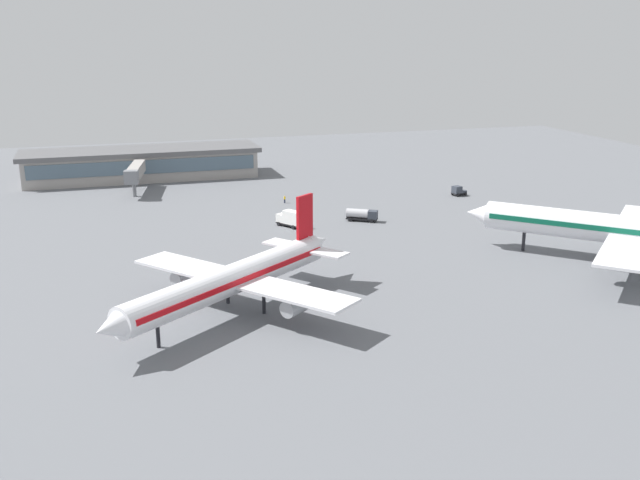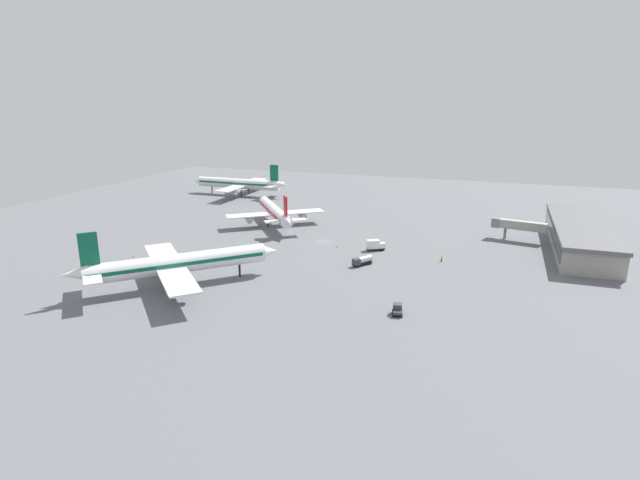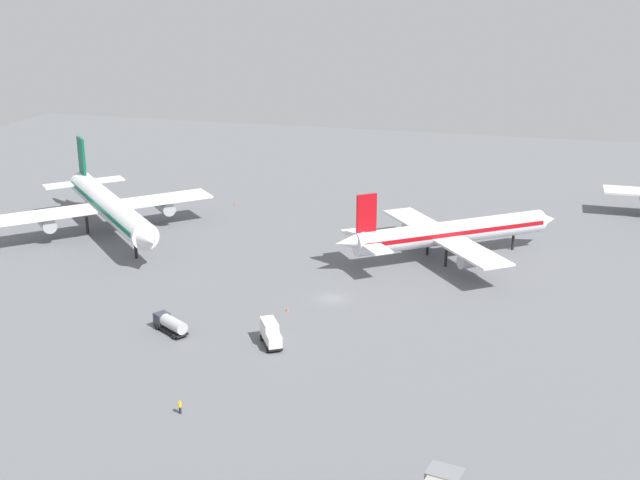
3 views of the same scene
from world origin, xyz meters
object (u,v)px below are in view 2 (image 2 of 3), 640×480
safety_cone_near_gate (337,247)px  baggage_tug (397,309)px  airplane_at_gate (239,184)px  airplane_distant (275,212)px  fuel_truck (362,260)px  ground_crew_worker (442,259)px  airplane_taxiing (176,264)px  catering_truck (375,245)px  safety_cone_mid_apron (133,256)px

safety_cone_near_gate → baggage_tug: bearing=-147.6°
airplane_at_gate → airplane_distant: size_ratio=1.32×
fuel_truck → baggage_tug: fuel_truck is taller
ground_crew_worker → safety_cone_near_gate: ground_crew_worker is taller
airplane_taxiing → ground_crew_worker: airplane_taxiing is taller
airplane_taxiing → airplane_distant: size_ratio=1.09×
fuel_truck → catering_truck: size_ratio=1.10×
baggage_tug → ground_crew_worker: (40.79, -4.70, -0.31)m
airplane_distant → airplane_taxiing: bearing=145.3°
catering_truck → fuel_truck: bearing=-121.5°
airplane_at_gate → safety_cone_near_gate: (-68.55, -70.75, -5.24)m
airplane_distant → catering_truck: (-19.35, -42.45, -3.27)m
baggage_tug → safety_cone_mid_apron: baggage_tug is taller
catering_truck → ground_crew_worker: catering_truck is taller
fuel_truck → ground_crew_worker: 23.23m
airplane_at_gate → baggage_tug: (-112.25, -98.51, -4.39)m
airplane_at_gate → airplane_taxiing: airplane_taxiing is taller
baggage_tug → safety_cone_mid_apron: bearing=67.9°
airplane_at_gate → ground_crew_worker: 125.62m
airplane_at_gate → ground_crew_worker: (-71.46, -103.21, -4.69)m
airplane_at_gate → catering_truck: airplane_at_gate is taller
airplane_taxiing → fuel_truck: bearing=-6.4°
baggage_tug → safety_cone_mid_apron: 82.77m
catering_truck → safety_cone_mid_apron: catering_truck is taller
catering_truck → baggage_tug: 47.78m
airplane_taxiing → catering_truck: airplane_taxiing is taller
airplane_taxiing → catering_truck: 60.77m
baggage_tug → ground_crew_worker: 41.06m
airplane_taxiing → safety_cone_mid_apron: airplane_taxiing is taller
catering_truck → safety_cone_mid_apron: (-30.45, 65.60, -1.40)m
fuel_truck → safety_cone_near_gate: size_ratio=10.57×
airplane_distant → fuel_truck: airplane_distant is taller
safety_cone_mid_apron → airplane_at_gate: bearing=9.9°
airplane_distant → catering_truck: size_ratio=6.57×
airplane_taxiing → baggage_tug: bearing=-43.6°
safety_cone_near_gate → safety_cone_mid_apron: size_ratio=1.00×
airplane_distant → ground_crew_worker: size_ratio=22.68×
catering_truck → safety_cone_near_gate: size_ratio=9.61×
baggage_tug → safety_cone_near_gate: baggage_tug is taller
fuel_truck → catering_truck: 15.08m
catering_truck → baggage_tug: catering_truck is taller
airplane_taxiing → airplane_distant: (65.52, 3.15, -0.84)m
ground_crew_worker → safety_cone_mid_apron: bearing=-72.0°
fuel_truck → baggage_tug: (-29.98, -15.86, -0.23)m
airplane_distant → ground_crew_worker: (-23.62, -63.01, -4.11)m
fuel_truck → airplane_distant: bearing=-96.8°
airplane_taxiing → airplane_distant: airplane_taxiing is taller
ground_crew_worker → safety_cone_mid_apron: (-26.17, 86.16, -0.55)m
airplane_taxiing → fuel_truck: (31.09, -39.31, -4.41)m
airplane_distant → fuel_truck: bearing=-166.4°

